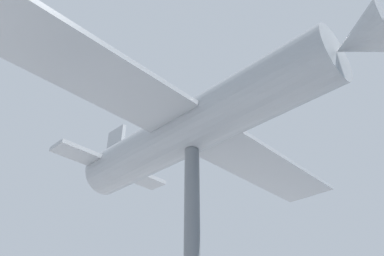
{
  "coord_description": "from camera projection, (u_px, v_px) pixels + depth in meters",
  "views": [
    {
      "loc": [
        9.63,
        5.5,
        1.6
      ],
      "look_at": [
        0.0,
        0.0,
        8.76
      ],
      "focal_mm": 35.0,
      "sensor_mm": 36.0,
      "label": 1
    }
  ],
  "objects": [
    {
      "name": "suspended_airplane",
      "position": [
        198.0,
        125.0,
        13.04
      ],
      "size": [
        16.73,
        12.73,
        2.97
      ],
      "rotation": [
        0.0,
        0.0,
        -0.25
      ],
      "color": "#93999E",
      "rests_on": "support_pylon_central"
    }
  ]
}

